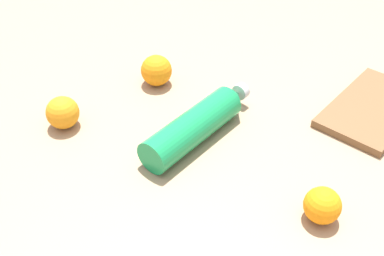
% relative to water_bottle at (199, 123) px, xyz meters
% --- Properties ---
extents(ground_plane, '(2.40, 2.40, 0.00)m').
position_rel_water_bottle_xyz_m(ground_plane, '(-0.06, 0.04, -0.04)').
color(ground_plane, '#9E7F60').
extents(water_bottle, '(0.31, 0.10, 0.07)m').
position_rel_water_bottle_xyz_m(water_bottle, '(0.00, 0.00, 0.00)').
color(water_bottle, '#198C4C').
rests_on(water_bottle, ground_plane).
extents(orange_0, '(0.07, 0.07, 0.07)m').
position_rel_water_bottle_xyz_m(orange_0, '(-0.01, -0.31, -0.00)').
color(orange_0, orange).
rests_on(orange_0, ground_plane).
extents(orange_1, '(0.07, 0.07, 0.07)m').
position_rel_water_bottle_xyz_m(orange_1, '(-0.18, 0.23, 0.00)').
color(orange_1, orange).
rests_on(orange_1, ground_plane).
extents(orange_2, '(0.08, 0.08, 0.08)m').
position_rel_water_bottle_xyz_m(orange_2, '(0.07, 0.21, 0.00)').
color(orange_2, orange).
rests_on(orange_2, ground_plane).
extents(cutting_board, '(0.29, 0.18, 0.02)m').
position_rel_water_bottle_xyz_m(cutting_board, '(0.34, -0.22, -0.03)').
color(cutting_board, brown).
rests_on(cutting_board, ground_plane).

